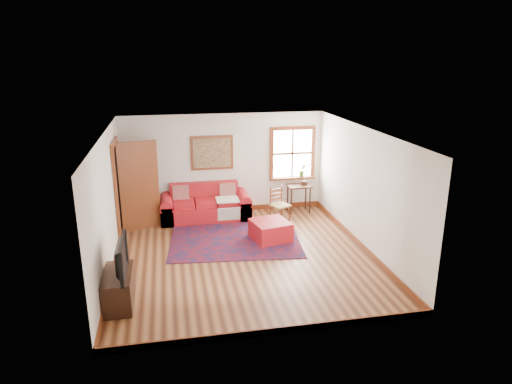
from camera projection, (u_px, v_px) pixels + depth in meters
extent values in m
plane|color=#4A2513|center=(243.00, 256.00, 9.15)|extent=(5.50, 5.50, 0.00)
cube|color=silver|center=(224.00, 164.00, 11.36)|extent=(5.00, 0.04, 2.50)
cube|color=silver|center=(276.00, 256.00, 6.20)|extent=(5.00, 0.04, 2.50)
cube|color=silver|center=(108.00, 204.00, 8.32)|extent=(0.04, 5.50, 2.50)
cube|color=silver|center=(364.00, 189.00, 9.25)|extent=(0.04, 5.50, 2.50)
cube|color=white|center=(242.00, 132.00, 8.42)|extent=(5.00, 5.50, 0.04)
cube|color=brown|center=(225.00, 209.00, 11.70)|extent=(5.00, 0.03, 0.12)
cube|color=brown|center=(114.00, 264.00, 8.67)|extent=(0.03, 5.50, 0.12)
cube|color=brown|center=(359.00, 243.00, 9.59)|extent=(0.03, 5.50, 0.12)
cube|color=white|center=(292.00, 153.00, 11.62)|extent=(1.00, 0.02, 1.20)
cube|color=brown|center=(293.00, 128.00, 11.41)|extent=(1.18, 0.06, 0.09)
cube|color=brown|center=(292.00, 178.00, 11.79)|extent=(1.18, 0.06, 0.09)
cube|color=brown|center=(272.00, 154.00, 11.50)|extent=(0.09, 0.06, 1.20)
cube|color=brown|center=(313.00, 153.00, 11.70)|extent=(0.09, 0.06, 1.20)
cube|color=brown|center=(292.00, 153.00, 11.60)|extent=(1.00, 0.04, 0.05)
cube|color=brown|center=(293.00, 178.00, 11.72)|extent=(1.15, 0.20, 0.04)
imported|color=#346824|center=(302.00, 170.00, 11.69)|extent=(0.18, 0.15, 0.33)
cube|color=black|center=(117.00, 191.00, 9.89)|extent=(0.02, 0.90, 2.05)
cube|color=brown|center=(117.00, 198.00, 9.43)|extent=(0.06, 0.09, 2.05)
cube|color=brown|center=(121.00, 185.00, 10.36)|extent=(0.06, 0.09, 2.05)
cube|color=brown|center=(114.00, 143.00, 9.58)|extent=(0.06, 1.08, 0.09)
cube|color=brown|center=(139.00, 186.00, 10.25)|extent=(0.86, 0.35, 2.05)
cube|color=silver|center=(139.00, 182.00, 10.22)|extent=(0.56, 0.22, 1.33)
cube|color=brown|center=(212.00, 153.00, 11.20)|extent=(1.05, 0.04, 0.85)
cube|color=tan|center=(212.00, 153.00, 11.17)|extent=(0.92, 0.03, 0.72)
cube|color=#5F0D16|center=(235.00, 239.00, 9.94)|extent=(2.98, 2.48, 0.02)
cube|color=#B1161E|center=(206.00, 212.00, 11.13)|extent=(2.16, 0.89, 0.37)
cube|color=#B1161E|center=(204.00, 191.00, 11.31)|extent=(1.68, 0.24, 0.47)
cube|color=#B1161E|center=(167.00, 212.00, 10.94)|extent=(0.30, 0.89, 0.47)
cube|color=#B1161E|center=(243.00, 207.00, 11.29)|extent=(0.30, 0.89, 0.47)
cube|color=orange|center=(181.00, 193.00, 11.05)|extent=(0.39, 0.19, 0.41)
cube|color=orange|center=(228.00, 191.00, 11.26)|extent=(0.39, 0.19, 0.41)
cube|color=silver|center=(227.00, 200.00, 10.97)|extent=(0.54, 0.49, 0.04)
cube|color=#B1161E|center=(270.00, 231.00, 9.87)|extent=(0.89, 0.89, 0.43)
cube|color=black|center=(299.00, 186.00, 11.51)|extent=(0.58, 0.44, 0.04)
cylinder|color=black|center=(291.00, 202.00, 11.40)|extent=(0.04, 0.04, 0.66)
cylinder|color=black|center=(310.00, 201.00, 11.49)|extent=(0.04, 0.04, 0.66)
cylinder|color=black|center=(288.00, 198.00, 11.74)|extent=(0.04, 0.04, 0.66)
cylinder|color=black|center=(306.00, 196.00, 11.83)|extent=(0.04, 0.04, 0.66)
cube|color=tan|center=(280.00, 205.00, 10.84)|extent=(0.52, 0.51, 0.04)
cylinder|color=brown|center=(279.00, 217.00, 10.69)|extent=(0.04, 0.04, 0.41)
cylinder|color=brown|center=(290.00, 215.00, 10.88)|extent=(0.04, 0.04, 0.41)
cylinder|color=brown|center=(270.00, 205.00, 10.87)|extent=(0.04, 0.04, 0.85)
cylinder|color=brown|center=(281.00, 202.00, 11.06)|extent=(0.04, 0.04, 0.85)
cube|color=brown|center=(276.00, 194.00, 10.90)|extent=(0.32, 0.17, 0.26)
cube|color=black|center=(119.00, 288.00, 7.34)|extent=(0.44, 0.98, 0.54)
imported|color=black|center=(117.00, 258.00, 7.14)|extent=(0.13, 1.00, 0.58)
cylinder|color=silver|center=(122.00, 257.00, 7.64)|extent=(0.12, 0.12, 0.18)
cylinder|color=#FFA53F|center=(122.00, 258.00, 7.65)|extent=(0.07, 0.07, 0.12)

